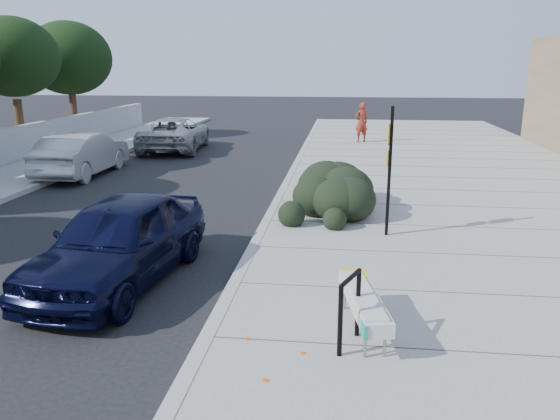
{
  "coord_description": "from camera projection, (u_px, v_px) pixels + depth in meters",
  "views": [
    {
      "loc": [
        1.87,
        -8.84,
        3.89
      ],
      "look_at": [
        0.59,
        1.88,
        1.0
      ],
      "focal_mm": 35.0,
      "sensor_mm": 36.0,
      "label": 1
    }
  ],
  "objects": [
    {
      "name": "pedestrian",
      "position": [
        361.0,
        122.0,
        26.9
      ],
      "size": [
        0.84,
        0.75,
        1.94
      ],
      "primitive_type": "imported",
      "rotation": [
        0.0,
        0.0,
        3.66
      ],
      "color": "maroon",
      "rests_on": "sidewalk_near"
    },
    {
      "name": "bench",
      "position": [
        364.0,
        301.0,
        7.8
      ],
      "size": [
        0.74,
        2.01,
        0.59
      ],
      "rotation": [
        0.0,
        0.0,
        0.18
      ],
      "color": "gray",
      "rests_on": "sidewalk_near"
    },
    {
      "name": "tree_far_e",
      "position": [
        12.0,
        57.0,
        23.48
      ],
      "size": [
        4.0,
        4.0,
        5.9
      ],
      "color": "#332114",
      "rests_on": "ground"
    },
    {
      "name": "sedan_navy",
      "position": [
        119.0,
        240.0,
        9.9
      ],
      "size": [
        2.38,
        4.84,
        1.59
      ],
      "primitive_type": "imported",
      "rotation": [
        0.0,
        0.0,
        -0.11
      ],
      "color": "black",
      "rests_on": "ground"
    },
    {
      "name": "bike_rack",
      "position": [
        350.0,
        304.0,
        7.35
      ],
      "size": [
        0.31,
        0.66,
        1.02
      ],
      "rotation": [
        0.0,
        0.0,
        -0.39
      ],
      "color": "black",
      "rests_on": "sidewalk_near"
    },
    {
      "name": "hedge",
      "position": [
        329.0,
        183.0,
        14.37
      ],
      "size": [
        3.03,
        4.17,
        1.41
      ],
      "primitive_type": "ellipsoid",
      "rotation": [
        0.0,
        0.0,
        0.34
      ],
      "color": "black",
      "rests_on": "sidewalk_near"
    },
    {
      "name": "curb_near",
      "position": [
        272.0,
        212.0,
        14.47
      ],
      "size": [
        0.22,
        50.0,
        0.17
      ],
      "primitive_type": "cube",
      "color": "#9E9E99",
      "rests_on": "ground"
    },
    {
      "name": "wagon_silver",
      "position": [
        82.0,
        154.0,
        19.57
      ],
      "size": [
        1.68,
        4.75,
        1.56
      ],
      "primitive_type": "imported",
      "rotation": [
        0.0,
        0.0,
        3.15
      ],
      "color": "#A4A4A8",
      "rests_on": "ground"
    },
    {
      "name": "suv_silver",
      "position": [
        175.0,
        134.0,
        25.34
      ],
      "size": [
        2.98,
        5.69,
        1.53
      ],
      "primitive_type": "imported",
      "rotation": [
        0.0,
        0.0,
        3.22
      ],
      "color": "#939597",
      "rests_on": "ground"
    },
    {
      "name": "tree_far_f",
      "position": [
        69.0,
        58.0,
        28.27
      ],
      "size": [
        4.4,
        4.4,
        6.07
      ],
      "color": "#332114",
      "rests_on": "ground"
    },
    {
      "name": "ground",
      "position": [
        235.0,
        290.0,
        9.7
      ],
      "size": [
        120.0,
        120.0,
        0.0
      ],
      "primitive_type": "plane",
      "color": "black",
      "rests_on": "ground"
    },
    {
      "name": "sign_post",
      "position": [
        389.0,
        164.0,
        11.95
      ],
      "size": [
        0.13,
        0.33,
        2.88
      ],
      "rotation": [
        0.0,
        0.0,
        -0.18
      ],
      "color": "black",
      "rests_on": "sidewalk_near"
    },
    {
      "name": "sidewalk_near",
      "position": [
        490.0,
        220.0,
        13.83
      ],
      "size": [
        11.2,
        50.0,
        0.15
      ],
      "primitive_type": "cube",
      "color": "gray",
      "rests_on": "ground"
    }
  ]
}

